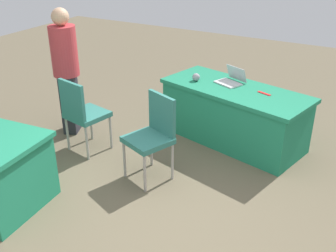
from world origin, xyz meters
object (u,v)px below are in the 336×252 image
(laptop_silver, at_px, (231,80))
(yarn_ball, at_px, (196,77))
(scissors_red, at_px, (264,93))
(chair_near_front, at_px, (153,132))
(table_foreground, at_px, (234,115))
(chair_tucked_right, at_px, (82,111))
(person_presenter, at_px, (66,66))

(laptop_silver, xyz_separation_m, yarn_ball, (0.43, 0.14, 0.01))
(scissors_red, bearing_deg, chair_near_front, -104.65)
(table_foreground, height_order, scissors_red, scissors_red)
(chair_tucked_right, xyz_separation_m, person_presenter, (0.53, -0.37, 0.38))
(laptop_silver, bearing_deg, person_presenter, 49.97)
(table_foreground, relative_size, scissors_red, 11.21)
(person_presenter, distance_m, scissors_red, 2.55)
(laptop_silver, bearing_deg, chair_near_front, 99.53)
(table_foreground, xyz_separation_m, laptop_silver, (0.13, -0.15, 0.41))
(chair_near_front, height_order, laptop_silver, chair_near_front)
(table_foreground, relative_size, laptop_silver, 4.96)
(chair_near_front, bearing_deg, chair_tucked_right, 17.57)
(chair_tucked_right, distance_m, yarn_ball, 1.53)
(person_presenter, relative_size, scissors_red, 9.30)
(table_foreground, relative_size, yarn_ball, 19.88)
(table_foreground, distance_m, person_presenter, 2.27)
(table_foreground, height_order, yarn_ball, yarn_ball)
(scissors_red, bearing_deg, yarn_ball, -161.03)
(scissors_red, bearing_deg, person_presenter, -142.04)
(yarn_ball, bearing_deg, scissors_red, 179.41)
(laptop_silver, height_order, scissors_red, laptop_silver)
(yarn_ball, bearing_deg, laptop_silver, -161.59)
(table_foreground, bearing_deg, person_presenter, 21.55)
(chair_tucked_right, distance_m, laptop_silver, 1.93)
(person_presenter, xyz_separation_m, scissors_red, (-2.41, -0.80, -0.19))
(chair_near_front, height_order, scissors_red, chair_near_front)
(table_foreground, xyz_separation_m, scissors_red, (-0.37, 0.01, 0.37))
(table_foreground, bearing_deg, scissors_red, 179.09)
(chair_near_front, xyz_separation_m, scissors_red, (-0.84, -1.23, 0.19))
(chair_near_front, distance_m, chair_tucked_right, 1.04)
(chair_tucked_right, distance_m, scissors_red, 2.22)
(chair_tucked_right, bearing_deg, laptop_silver, 54.92)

